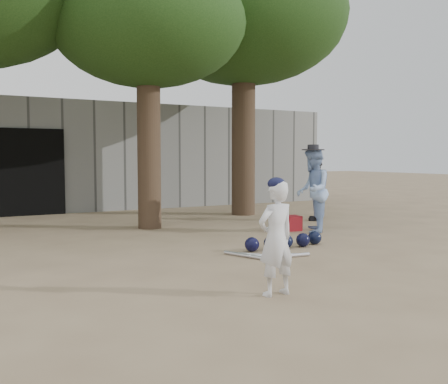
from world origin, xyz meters
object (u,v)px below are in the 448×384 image
spectator_blue (313,190)px  spectator_dark (317,189)px  boy_player (276,238)px  red_bag (289,223)px

spectator_blue → spectator_dark: spectator_blue is taller
spectator_dark → boy_player: bearing=-0.2°
spectator_blue → red_bag: size_ratio=3.93×
boy_player → spectator_dark: 6.53m
spectator_blue → spectator_dark: bearing=177.7°
boy_player → red_bag: (2.94, 3.75, -0.46)m
boy_player → spectator_dark: size_ratio=0.83×
spectator_dark → red_bag: (-1.53, -1.02, -0.59)m
spectator_blue → red_bag: 0.82m
boy_player → red_bag: boy_player is taller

